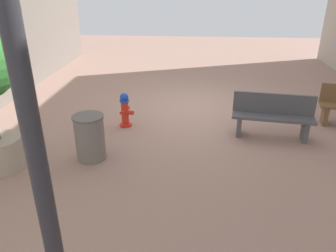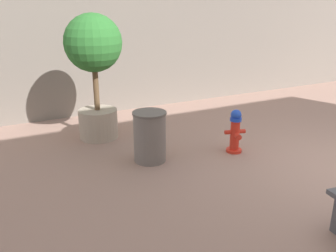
{
  "view_description": "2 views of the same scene",
  "coord_description": "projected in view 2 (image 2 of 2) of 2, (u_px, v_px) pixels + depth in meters",
  "views": [
    {
      "loc": [
        0.11,
        8.32,
        3.22
      ],
      "look_at": [
        0.54,
        2.95,
        0.76
      ],
      "focal_mm": 34.94,
      "sensor_mm": 36.0,
      "label": 1
    },
    {
      "loc": [
        -3.33,
        5.27,
        2.66
      ],
      "look_at": [
        0.98,
        3.08,
        0.99
      ],
      "focal_mm": 38.63,
      "sensor_mm": 36.0,
      "label": 2
    }
  ],
  "objects": [
    {
      "name": "fire_hydrant",
      "position": [
        235.0,
        131.0,
        6.63
      ],
      "size": [
        0.37,
        0.4,
        0.82
      ],
      "color": "red",
      "rests_on": "ground_plane"
    },
    {
      "name": "trash_bin",
      "position": [
        150.0,
        136.0,
        6.26
      ],
      "size": [
        0.59,
        0.59,
        0.89
      ],
      "color": "slate",
      "rests_on": "ground_plane"
    },
    {
      "name": "planter_tree",
      "position": [
        94.0,
        61.0,
        6.98
      ],
      "size": [
        1.11,
        1.11,
        2.48
      ],
      "color": "tan",
      "rests_on": "ground_plane"
    }
  ]
}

